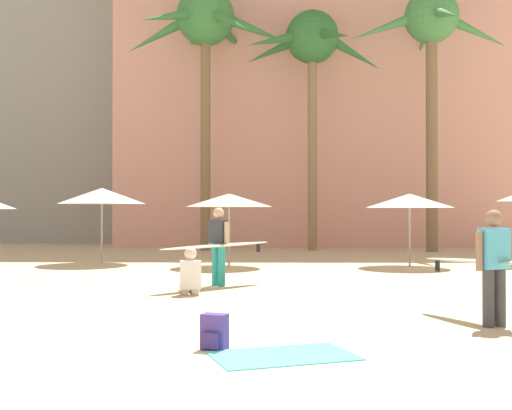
{
  "coord_description": "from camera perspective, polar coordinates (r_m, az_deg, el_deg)",
  "views": [
    {
      "loc": [
        0.62,
        -6.12,
        1.63
      ],
      "look_at": [
        0.38,
        6.13,
        1.75
      ],
      "focal_mm": 44.9,
      "sensor_mm": 36.0,
      "label": 1
    }
  ],
  "objects": [
    {
      "name": "hotel_pink",
      "position": [
        34.56,
        5.54,
        11.71
      ],
      "size": [
        19.29,
        10.04,
        17.97
      ],
      "primitive_type": "cube",
      "color": "#DB9989",
      "rests_on": "ground"
    },
    {
      "name": "palm_tree_left",
      "position": [
        27.94,
        -4.5,
        15.35
      ],
      "size": [
        7.25,
        6.72,
        11.04
      ],
      "color": "brown",
      "rests_on": "ground"
    },
    {
      "name": "palm_tree_far_left",
      "position": [
        27.83,
        4.98,
        13.76
      ],
      "size": [
        5.96,
        6.28,
        10.11
      ],
      "color": "#896B4C",
      "rests_on": "ground"
    },
    {
      "name": "person_mid_center",
      "position": [
        12.79,
        -5.91,
        -6.46
      ],
      "size": [
        0.55,
        1.02,
        0.93
      ],
      "rotation": [
        0.0,
        0.0,
        1.76
      ],
      "color": "beige",
      "rests_on": "ground"
    },
    {
      "name": "ground",
      "position": [
        6.37,
        -4.65,
        -15.42
      ],
      "size": [
        120.0,
        120.0,
        0.0
      ],
      "primitive_type": "plane",
      "color": "#C6B28C"
    },
    {
      "name": "palm_tree_center",
      "position": [
        27.76,
        15.37,
        14.47
      ],
      "size": [
        6.76,
        6.84,
        10.64
      ],
      "color": "brown",
      "rests_on": "ground"
    },
    {
      "name": "cafe_umbrella_1",
      "position": [
        20.57,
        -13.57,
        0.79
      ],
      "size": [
        2.71,
        2.71,
        2.37
      ],
      "color": "gray",
      "rests_on": "ground"
    },
    {
      "name": "cafe_umbrella_4",
      "position": [
        18.93,
        -2.42,
        0.42
      ],
      "size": [
        2.57,
        2.57,
        2.16
      ],
      "color": "gray",
      "rests_on": "ground"
    },
    {
      "name": "cafe_umbrella_2",
      "position": [
        19.42,
        13.52,
        0.37
      ],
      "size": [
        2.58,
        2.58,
        2.16
      ],
      "color": "gray",
      "rests_on": "ground"
    },
    {
      "name": "beach_towel",
      "position": [
        7.4,
        2.45,
        -13.26
      ],
      "size": [
        1.81,
        1.43,
        0.01
      ],
      "primitive_type": "cube",
      "rotation": [
        0.0,
        0.0,
        0.34
      ],
      "color": "#4CC6D6",
      "rests_on": "ground"
    },
    {
      "name": "person_near_right",
      "position": [
        13.89,
        -3.4,
        -3.5
      ],
      "size": [
        2.41,
        2.33,
        1.72
      ],
      "rotation": [
        0.0,
        0.0,
        3.97
      ],
      "color": "teal",
      "rests_on": "ground"
    },
    {
      "name": "person_mid_left",
      "position": [
        9.78,
        20.23,
        -4.81
      ],
      "size": [
        1.44,
        2.62,
        1.66
      ],
      "rotation": [
        0.0,
        0.0,
        5.07
      ],
      "color": "#3D3D42",
      "rests_on": "ground"
    },
    {
      "name": "backpack",
      "position": [
        7.7,
        -3.75,
        -11.26
      ],
      "size": [
        0.34,
        0.31,
        0.42
      ],
      "rotation": [
        0.0,
        0.0,
        4.39
      ],
      "color": "#45327C",
      "rests_on": "ground"
    }
  ]
}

